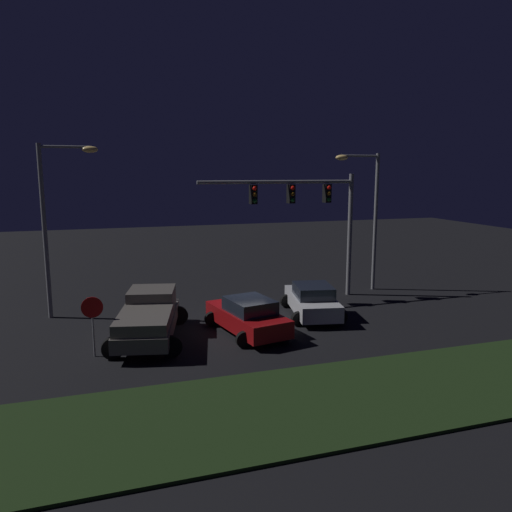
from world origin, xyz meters
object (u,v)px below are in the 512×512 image
(car_sedan_far, at_px, (312,300))
(street_lamp_right, at_px, (367,204))
(car_sedan, at_px, (248,316))
(stop_sign, at_px, (93,315))
(street_lamp_left, at_px, (56,209))
(traffic_signal_gantry, at_px, (308,205))
(pickup_truck, at_px, (149,314))

(car_sedan_far, bearing_deg, street_lamp_right, -41.15)
(car_sedan, distance_m, car_sedan_far, 3.86)
(car_sedan_far, relative_size, stop_sign, 2.09)
(street_lamp_left, height_order, street_lamp_right, street_lamp_left)
(street_lamp_left, bearing_deg, street_lamp_right, 1.45)
(traffic_signal_gantry, bearing_deg, car_sedan_far, -109.18)
(traffic_signal_gantry, distance_m, street_lamp_right, 3.91)
(street_lamp_right, xyz_separation_m, stop_sign, (-14.50, -6.11, -3.27))
(car_sedan, bearing_deg, traffic_signal_gantry, -56.87)
(car_sedan_far, bearing_deg, stop_sign, 114.79)
(pickup_truck, distance_m, traffic_signal_gantry, 10.22)
(stop_sign, bearing_deg, car_sedan_far, 13.59)
(pickup_truck, xyz_separation_m, traffic_signal_gantry, (8.56, 3.99, 3.90))
(car_sedan, distance_m, traffic_signal_gantry, 7.71)
(car_sedan_far, xyz_separation_m, street_lamp_left, (-11.02, 3.39, 4.22))
(pickup_truck, relative_size, traffic_signal_gantry, 0.69)
(car_sedan_far, relative_size, traffic_signal_gantry, 0.56)
(pickup_truck, relative_size, car_sedan_far, 1.22)
(stop_sign, bearing_deg, traffic_signal_gantry, 26.82)
(car_sedan_far, height_order, street_lamp_right, street_lamp_right)
(pickup_truck, height_order, traffic_signal_gantry, traffic_signal_gantry)
(stop_sign, bearing_deg, car_sedan, 7.89)
(pickup_truck, height_order, car_sedan_far, pickup_truck)
(pickup_truck, xyz_separation_m, street_lamp_right, (12.40, 4.70, 3.83))
(stop_sign, bearing_deg, street_lamp_right, 22.84)
(pickup_truck, height_order, stop_sign, stop_sign)
(street_lamp_right, bearing_deg, street_lamp_left, -178.55)
(traffic_signal_gantry, xyz_separation_m, street_lamp_left, (-12.09, 0.31, 0.06))
(car_sedan, bearing_deg, car_sedan_far, -78.79)
(car_sedan, height_order, traffic_signal_gantry, traffic_signal_gantry)
(pickup_truck, relative_size, street_lamp_left, 0.73)
(street_lamp_left, xyz_separation_m, street_lamp_right, (15.93, 0.40, -0.13))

